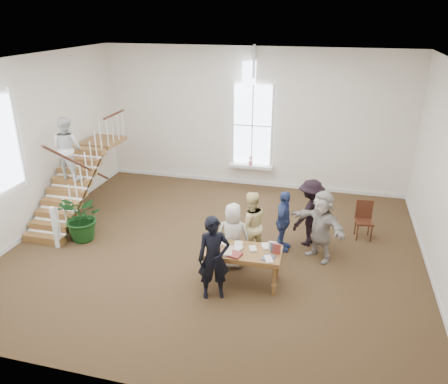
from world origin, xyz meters
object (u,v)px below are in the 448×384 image
(woman_cluster_c, at_px, (321,226))
(person_yellow, at_px, (250,225))
(woman_cluster_b, at_px, (310,213))
(library_table, at_px, (242,254))
(police_officer, at_px, (214,258))
(floor_plant, at_px, (83,218))
(woman_cluster_a, at_px, (283,221))
(side_chair, at_px, (364,217))
(elderly_woman, at_px, (233,236))

(woman_cluster_c, bearing_deg, person_yellow, -129.35)
(woman_cluster_b, bearing_deg, woman_cluster_c, 57.68)
(person_yellow, relative_size, woman_cluster_b, 0.97)
(person_yellow, relative_size, woman_cluster_c, 0.96)
(library_table, distance_m, police_officer, 0.81)
(police_officer, bearing_deg, floor_plant, 138.29)
(woman_cluster_a, height_order, floor_plant, woman_cluster_a)
(woman_cluster_a, bearing_deg, woman_cluster_c, -96.29)
(library_table, relative_size, side_chair, 1.70)
(person_yellow, xyz_separation_m, floor_plant, (-4.27, -0.28, -0.20))
(woman_cluster_b, bearing_deg, police_officer, 0.56)
(library_table, height_order, side_chair, side_chair)
(police_officer, bearing_deg, woman_cluster_b, 36.75)
(woman_cluster_b, bearing_deg, elderly_woman, -14.96)
(library_table, bearing_deg, person_yellow, 90.43)
(woman_cluster_a, bearing_deg, police_officer, 159.96)
(library_table, bearing_deg, floor_plant, 167.44)
(person_yellow, distance_m, woman_cluster_b, 1.63)
(elderly_woman, height_order, woman_cluster_a, same)
(person_yellow, xyz_separation_m, woman_cluster_b, (1.32, 0.96, 0.03))
(side_chair, bearing_deg, police_officer, -139.42)
(side_chair, bearing_deg, floor_plant, -171.89)
(woman_cluster_a, relative_size, side_chair, 1.56)
(elderly_woman, xyz_separation_m, woman_cluster_c, (1.92, 0.81, 0.09))
(person_yellow, relative_size, woman_cluster_a, 1.08)
(woman_cluster_c, bearing_deg, side_chair, 92.70)
(floor_plant, xyz_separation_m, side_chair, (6.94, 1.99, -0.08))
(elderly_woman, distance_m, person_yellow, 0.59)
(person_yellow, distance_m, woman_cluster_a, 0.89)
(library_table, bearing_deg, woman_cluster_b, 56.56)
(elderly_woman, relative_size, woman_cluster_c, 0.89)
(library_table, relative_size, woman_cluster_c, 0.98)
(police_officer, xyz_separation_m, woman_cluster_a, (1.12, 2.26, -0.13))
(police_officer, relative_size, woman_cluster_c, 1.04)
(police_officer, distance_m, side_chair, 4.64)
(person_yellow, relative_size, floor_plant, 1.31)
(elderly_woman, bearing_deg, woman_cluster_c, -163.76)
(person_yellow, bearing_deg, library_table, 63.87)
(person_yellow, xyz_separation_m, woman_cluster_a, (0.72, 0.51, -0.06))
(library_table, distance_m, side_chair, 3.85)
(police_officer, height_order, woman_cluster_c, police_officer)
(elderly_woman, relative_size, floor_plant, 1.22)
(woman_cluster_a, distance_m, woman_cluster_c, 0.93)
(library_table, xyz_separation_m, woman_cluster_b, (1.28, 2.07, 0.17))
(floor_plant, bearing_deg, side_chair, 15.97)
(floor_plant, relative_size, side_chair, 1.28)
(woman_cluster_c, distance_m, side_chair, 1.77)
(police_officer, xyz_separation_m, woman_cluster_c, (2.02, 2.06, -0.03))
(woman_cluster_b, xyz_separation_m, woman_cluster_c, (0.30, -0.65, 0.00))
(library_table, relative_size, elderly_woman, 1.09)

